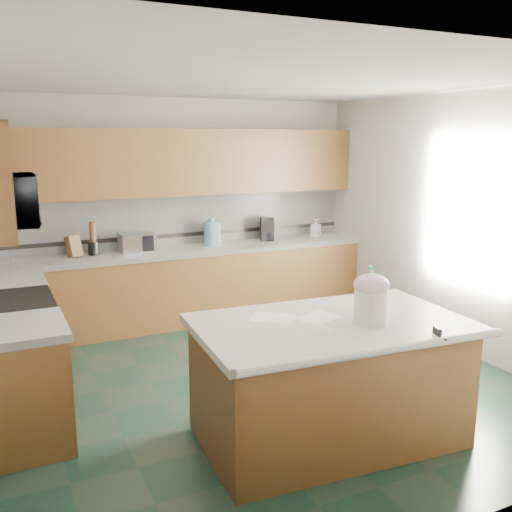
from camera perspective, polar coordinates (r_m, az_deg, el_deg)
floor at (r=5.41m, az=0.17°, el=-12.53°), size 4.60×4.60×0.00m
ceiling at (r=4.96m, az=0.19°, el=17.26°), size 4.60×4.60×0.00m
wall_back at (r=7.15m, az=-7.94°, el=4.58°), size 4.60×0.04×2.70m
wall_front at (r=3.14m, az=18.95°, el=-5.02°), size 4.60×0.04×2.70m
wall_right at (r=6.36m, az=19.41°, el=3.16°), size 0.04×4.60×2.70m
back_base_cab at (r=7.02m, az=-6.93°, el=-3.17°), size 4.60×0.60×0.86m
back_countertop at (r=6.92m, az=-7.03°, el=0.52°), size 4.60×0.64×0.06m
back_upper_cab at (r=6.93m, az=-7.60°, el=9.27°), size 4.60×0.33×0.78m
back_backsplash at (r=7.13m, az=-7.83°, el=3.64°), size 4.60×0.02×0.63m
back_accent_band at (r=7.16m, az=-7.78°, el=2.09°), size 4.60×0.01×0.05m
left_base_cab_rear at (r=6.01m, az=-23.14°, el=-6.61°), size 0.60×0.82×0.86m
left_counter_rear at (r=5.89m, az=-23.49°, el=-2.35°), size 0.64×0.82×0.06m
left_base_cab_front at (r=4.57m, az=-22.17°, el=-12.26°), size 0.60×0.72×0.86m
left_counter_front at (r=4.41m, az=-22.63°, el=-6.77°), size 0.64×0.72×0.06m
range_body at (r=5.26m, az=-22.72°, el=-9.04°), size 0.60×0.76×0.88m
range_oven_door at (r=5.29m, az=-19.51°, el=-9.14°), size 0.02×0.68×0.55m
range_cooktop at (r=5.12m, az=-23.12°, el=-4.20°), size 0.62×0.78×0.04m
range_handle at (r=5.17m, az=-19.47°, el=-5.16°), size 0.02×0.66×0.02m
microwave at (r=4.97m, az=-23.88°, el=5.08°), size 0.50×0.73×0.41m
island_base at (r=4.37m, az=7.30°, el=-12.57°), size 1.92×1.18×0.86m
island_top at (r=4.20m, az=7.46°, el=-6.84°), size 2.03×1.29×0.06m
island_bullnose at (r=3.76m, az=12.31°, el=-9.28°), size 1.95×0.19×0.06m
treat_jar at (r=4.16m, az=11.38°, el=-4.98°), size 0.24×0.24×0.25m
treat_jar_lid at (r=4.11m, az=11.47°, el=-2.84°), size 0.25×0.25×0.16m
treat_jar_knob at (r=4.10m, az=11.50°, el=-2.12°), size 0.08×0.03×0.03m
treat_jar_knob_end_l at (r=4.08m, az=11.02°, el=-2.19°), size 0.04×0.04×0.04m
treat_jar_knob_end_r at (r=4.13m, az=11.97°, el=-2.06°), size 0.04×0.04×0.04m
soap_bottle_island at (r=4.56m, az=11.43°, el=-3.00°), size 0.16×0.16×0.32m
paper_sheet_a at (r=4.25m, az=6.29°, el=-6.14°), size 0.37×0.32×0.00m
paper_sheet_b at (r=4.23m, az=1.74°, el=-6.19°), size 0.40×0.38×0.00m
clamp_body at (r=4.06m, az=17.66°, el=-7.36°), size 0.06×0.10×0.08m
clamp_handle at (r=4.03m, az=18.18°, el=-7.84°), size 0.01×0.06×0.01m
knife_block at (r=6.66m, az=-17.76°, el=0.91°), size 0.19×0.21×0.26m
utensil_crock at (r=6.72m, az=-15.92°, el=0.76°), size 0.12×0.12×0.15m
utensil_bundle at (r=6.69m, az=-16.01°, el=2.36°), size 0.07×0.07×0.23m
toaster_oven at (r=6.78m, az=-11.86°, el=1.35°), size 0.39×0.27×0.22m
toaster_oven_door at (r=6.67m, az=-11.60°, el=1.18°), size 0.34×0.01×0.18m
paper_towel at (r=7.13m, az=-4.02°, el=2.22°), size 0.12×0.12×0.26m
paper_towel_base at (r=7.15m, az=-4.00°, el=1.24°), size 0.17×0.17×0.01m
water_jug at (r=7.06m, az=-4.51°, el=2.25°), size 0.18×0.18×0.29m
water_jug_neck at (r=7.04m, az=-4.53°, el=3.60°), size 0.08×0.08×0.04m
coffee_maker at (r=7.39m, az=1.11°, el=2.70°), size 0.23×0.24×0.29m
coffee_carafe at (r=7.37m, az=1.26°, el=1.99°), size 0.12×0.12×0.12m
soap_bottle_back at (r=7.72m, az=6.00°, el=2.84°), size 0.16×0.16×0.24m
soap_back_cap at (r=7.70m, az=6.02°, el=3.85°), size 0.02×0.02×0.03m
window_light_proxy at (r=6.18m, az=20.61°, el=4.25°), size 0.02×1.40×1.10m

